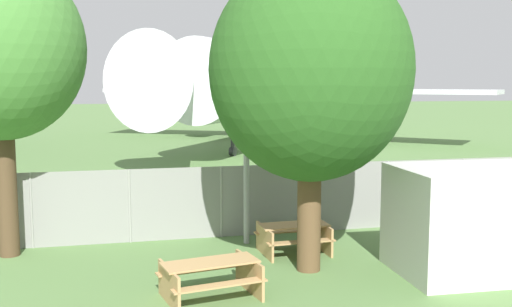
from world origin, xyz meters
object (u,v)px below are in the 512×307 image
airplane (284,82)px  tree_left_of_cabin (0,50)px  portable_cabin (485,220)px  picnic_bench_near_cabin (210,275)px  picnic_bench_open_grass (294,235)px  tree_near_hangar (311,71)px

airplane → tree_left_of_cabin: airplane is taller
airplane → portable_cabin: size_ratio=8.16×
airplane → picnic_bench_near_cabin: size_ratio=15.74×
airplane → picnic_bench_open_grass: size_ratio=18.80×
portable_cabin → tree_near_hangar: tree_near_hangar is taller
picnic_bench_open_grass → tree_left_of_cabin: size_ratio=0.24×
airplane → tree_near_hangar: airplane is taller
tree_near_hangar → tree_left_of_cabin: (-7.03, 2.87, 0.54)m
picnic_bench_open_grass → tree_near_hangar: tree_near_hangar is taller
tree_near_hangar → picnic_bench_near_cabin: bearing=-153.2°
picnic_bench_open_grass → tree_near_hangar: size_ratio=0.25×
portable_cabin → picnic_bench_near_cabin: (-6.47, -0.25, -0.75)m
tree_left_of_cabin → picnic_bench_open_grass: bearing=-11.5°
portable_cabin → picnic_bench_open_grass: portable_cabin is taller
airplane → tree_near_hangar: size_ratio=4.75×
portable_cabin → airplane: bearing=84.9°
picnic_bench_open_grass → tree_near_hangar: 4.40m
picnic_bench_open_grass → tree_near_hangar: (-0.07, -1.43, 4.16)m
picnic_bench_near_cabin → tree_near_hangar: size_ratio=0.30×
picnic_bench_open_grass → tree_near_hangar: bearing=-92.7°
picnic_bench_open_grass → portable_cabin: bearing=-32.3°
tree_near_hangar → airplane: bearing=75.2°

